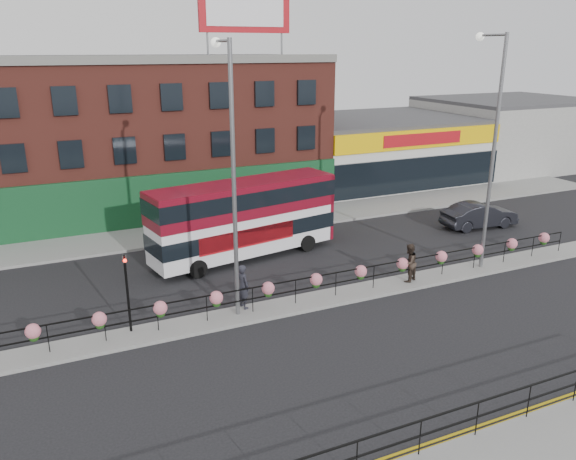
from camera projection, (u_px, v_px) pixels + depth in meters
name	position (u px, v px, depth m)	size (l,w,h in m)	color
ground	(316.00, 302.00, 25.02)	(120.00, 120.00, 0.00)	black
north_pavement	(229.00, 226.00, 35.38)	(60.00, 4.00, 0.15)	gray
median	(316.00, 301.00, 25.00)	(60.00, 1.60, 0.15)	gray
yellow_line_inner	(465.00, 431.00, 16.62)	(60.00, 0.10, 0.01)	gold
yellow_line_outer	(469.00, 434.00, 16.47)	(60.00, 0.10, 0.01)	gold
brick_building	(135.00, 133.00, 39.13)	(25.00, 12.21, 10.30)	brown
supermarket	(377.00, 148.00, 47.72)	(15.00, 12.25, 5.30)	silver
warehouse_east	(508.00, 132.00, 53.46)	(14.50, 12.00, 6.30)	#989793
billboard	(245.00, 8.00, 34.89)	(6.00, 0.29, 4.40)	#A50E16
median_railing	(316.00, 281.00, 24.70)	(30.04, 0.56, 1.23)	black
south_railing	(421.00, 429.00, 15.19)	(20.04, 0.05, 1.12)	black
double_decker_bus	(245.00, 212.00, 29.63)	(10.58, 4.21, 4.17)	white
car	(479.00, 215.00, 35.22)	(4.95, 2.07, 1.59)	black
pedestrian_a	(243.00, 286.00, 23.88)	(0.62, 0.80, 1.97)	black
pedestrian_b	(409.00, 263.00, 26.63)	(1.12, 1.02, 1.87)	#322720
lamp_column_west	(231.00, 159.00, 21.82)	(0.40, 1.94, 11.05)	slate
lamp_column_east	(491.00, 134.00, 26.86)	(0.41, 1.99, 11.37)	slate
traffic_light_median	(126.00, 277.00, 21.45)	(0.15, 0.28, 3.65)	black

